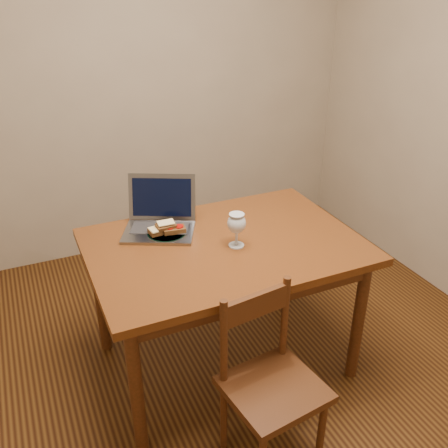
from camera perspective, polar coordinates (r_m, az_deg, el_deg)
name	(u,v)px	position (r m, az deg, el deg)	size (l,w,h in m)	color
floor	(233,375)	(2.78, 1.05, -16.87)	(3.20, 3.20, 0.02)	black
back_wall	(134,72)	(3.57, -10.23, 16.76)	(3.20, 0.02, 2.60)	gray
table	(225,258)	(2.46, 0.06, -3.91)	(1.30, 0.90, 0.74)	#41230A
chair	(271,377)	(2.14, 5.40, -16.97)	(0.42, 0.41, 0.41)	#371E0B
plate	(167,234)	(2.50, -6.56, -1.12)	(0.20, 0.20, 0.02)	black
sandwich_cheese	(160,230)	(2.48, -7.37, -0.67)	(0.11, 0.06, 0.03)	#381E0C
sandwich_tomato	(174,229)	(2.49, -5.71, -0.54)	(0.11, 0.06, 0.03)	#381E0C
sandwich_top	(166,225)	(2.48, -6.65, -0.15)	(0.10, 0.06, 0.03)	#381E0C
milk_glass	(237,230)	(2.35, 1.44, -0.69)	(0.09, 0.09, 0.17)	white
laptop	(160,215)	(2.55, -7.29, 0.99)	(0.45, 0.44, 0.25)	slate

